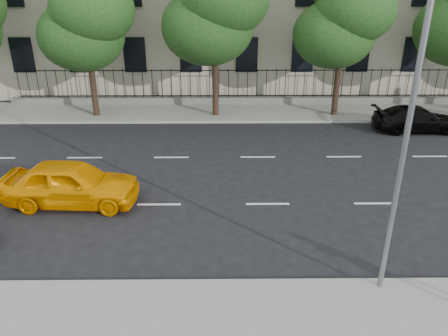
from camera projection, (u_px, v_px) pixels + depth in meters
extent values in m
plane|color=black|center=(276.00, 242.00, 13.79)|extent=(120.00, 120.00, 0.00)
cube|color=gray|center=(296.00, 336.00, 10.10)|extent=(60.00, 4.00, 0.15)
cube|color=gray|center=(249.00, 112.00, 26.54)|extent=(60.00, 4.00, 0.15)
cube|color=slate|center=(247.00, 100.00, 27.98)|extent=(30.00, 0.50, 0.40)
cube|color=black|center=(247.00, 95.00, 27.86)|extent=(28.80, 0.05, 0.05)
cube|color=black|center=(248.00, 70.00, 27.21)|extent=(28.80, 0.05, 0.05)
cylinder|color=slate|center=(405.00, 146.00, 10.02)|extent=(0.14, 0.14, 8.00)
cylinder|color=#382619|center=(94.00, 90.00, 25.09)|extent=(0.36, 0.36, 2.97)
ellipsoid|color=#164218|center=(82.00, 36.00, 24.15)|extent=(4.75, 4.75, 3.90)
ellipsoid|color=#164218|center=(92.00, 10.00, 23.14)|extent=(4.50, 4.50, 3.70)
cylinder|color=#382619|center=(215.00, 87.00, 25.09)|extent=(0.36, 0.36, 3.32)
ellipsoid|color=#164218|center=(208.00, 27.00, 24.02)|extent=(5.13, 5.13, 4.21)
cylinder|color=#382619|center=(336.00, 89.00, 25.20)|extent=(0.36, 0.36, 3.08)
ellipsoid|color=#164218|center=(334.00, 34.00, 24.25)|extent=(4.56, 4.56, 3.74)
ellipsoid|color=#164218|center=(355.00, 10.00, 23.27)|extent=(4.32, 4.32, 3.55)
imported|color=#FF9F00|center=(72.00, 183.00, 15.79)|extent=(4.92, 2.18, 1.64)
imported|color=black|center=(417.00, 119.00, 23.30)|extent=(4.61, 1.90, 1.33)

